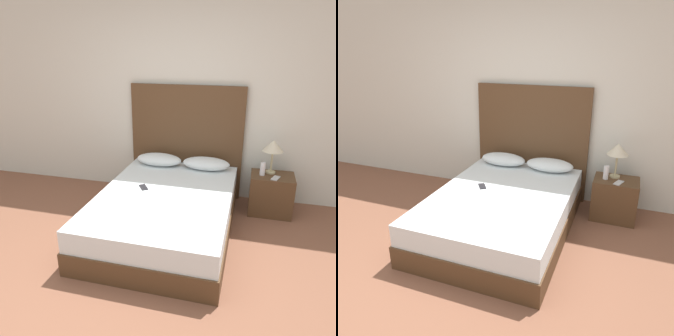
# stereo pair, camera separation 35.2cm
# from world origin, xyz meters

# --- Properties ---
(ground_plane) EXTENTS (16.00, 16.00, 0.00)m
(ground_plane) POSITION_xyz_m (0.00, 0.00, 0.00)
(ground_plane) COLOR brown
(wall_back) EXTENTS (10.00, 0.06, 2.70)m
(wall_back) POSITION_xyz_m (0.00, 2.29, 1.35)
(wall_back) COLOR silver
(wall_back) RESTS_ON ground_plane
(bed) EXTENTS (1.42, 2.03, 0.45)m
(bed) POSITION_xyz_m (0.14, 1.18, 0.22)
(bed) COLOR #4C331E
(bed) RESTS_ON ground_plane
(headboard) EXTENTS (1.49, 0.05, 1.48)m
(headboard) POSITION_xyz_m (0.14, 2.22, 0.74)
(headboard) COLOR #4C331E
(headboard) RESTS_ON ground_plane
(pillow_left) EXTENTS (0.60, 0.29, 0.16)m
(pillow_left) POSITION_xyz_m (-0.17, 2.00, 0.53)
(pillow_left) COLOR silver
(pillow_left) RESTS_ON bed
(pillow_right) EXTENTS (0.60, 0.29, 0.16)m
(pillow_right) POSITION_xyz_m (0.45, 2.00, 0.53)
(pillow_right) COLOR silver
(pillow_right) RESTS_ON bed
(phone_on_bed) EXTENTS (0.14, 0.16, 0.01)m
(phone_on_bed) POSITION_xyz_m (-0.13, 1.25, 0.46)
(phone_on_bed) COLOR #232328
(phone_on_bed) RESTS_ON bed
(nightstand) EXTENTS (0.50, 0.39, 0.49)m
(nightstand) POSITION_xyz_m (1.27, 1.91, 0.25)
(nightstand) COLOR #4C331E
(nightstand) RESTS_ON ground_plane
(table_lamp) EXTENTS (0.24, 0.24, 0.41)m
(table_lamp) POSITION_xyz_m (1.24, 1.99, 0.82)
(table_lamp) COLOR tan
(table_lamp) RESTS_ON nightstand
(phone_on_nightstand) EXTENTS (0.12, 0.16, 0.01)m
(phone_on_nightstand) POSITION_xyz_m (1.30, 1.81, 0.50)
(phone_on_nightstand) COLOR #B7B7BC
(phone_on_nightstand) RESTS_ON nightstand
(toiletry_bottle) EXTENTS (0.06, 0.06, 0.16)m
(toiletry_bottle) POSITION_xyz_m (1.14, 1.89, 0.57)
(toiletry_bottle) COLOR silver
(toiletry_bottle) RESTS_ON nightstand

